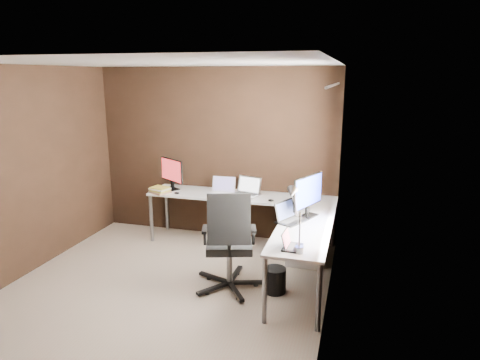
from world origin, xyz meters
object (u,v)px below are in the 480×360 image
object	(u,v)px
drawer_pedestal	(305,239)
wastebasket	(275,280)
laptop_white	(223,190)
book_stack	(160,190)
laptop_silver	(247,191)
laptop_black_big	(289,217)
desk_lamp	(294,210)
monitor_left	(172,172)
monitor_right	(308,193)
laptop_black_small	(290,244)
office_chair	(229,260)

from	to	relation	value
drawer_pedestal	wastebasket	world-z (taller)	drawer_pedestal
drawer_pedestal	wastebasket	size ratio (longest dim) A/B	2.11
laptop_white	book_stack	xyz separation A→B (m)	(-0.88, -0.23, -0.01)
laptop_silver	laptop_black_big	bearing A→B (deg)	-34.46
drawer_pedestal	book_stack	bearing A→B (deg)	175.94
laptop_silver	book_stack	size ratio (longest dim) A/B	1.29
book_stack	desk_lamp	size ratio (longest dim) A/B	0.54
monitor_left	book_stack	size ratio (longest dim) A/B	1.36
laptop_silver	desk_lamp	xyz separation A→B (m)	(0.93, -1.78, 0.34)
laptop_white	wastebasket	world-z (taller)	laptop_white
drawer_pedestal	desk_lamp	world-z (taller)	desk_lamp
monitor_left	book_stack	distance (m)	0.33
monitor_right	laptop_white	bearing A→B (deg)	84.40
book_stack	laptop_black_big	bearing A→B (deg)	-19.89
laptop_black_small	office_chair	size ratio (longest dim) A/B	0.22
laptop_silver	book_stack	xyz separation A→B (m)	(-1.23, -0.25, -0.01)
book_stack	monitor_left	bearing A→B (deg)	70.44
book_stack	desk_lamp	distance (m)	2.67
monitor_left	laptop_white	bearing A→B (deg)	32.46
laptop_black_big	laptop_white	bearing A→B (deg)	75.64
laptop_silver	laptop_black_big	world-z (taller)	laptop_silver
desk_lamp	wastebasket	world-z (taller)	desk_lamp
drawer_pedestal	laptop_white	bearing A→B (deg)	162.82
monitor_right	laptop_black_small	size ratio (longest dim) A/B	2.23
laptop_black_small	office_chair	bearing A→B (deg)	66.57
monitor_left	laptop_white	distance (m)	0.82
monitor_left	laptop_white	size ratio (longest dim) A/B	1.33
laptop_silver	desk_lamp	size ratio (longest dim) A/B	0.69
book_stack	laptop_silver	bearing A→B (deg)	11.45
laptop_black_big	desk_lamp	xyz separation A→B (m)	(0.17, -0.81, 0.35)
laptop_white	drawer_pedestal	bearing A→B (deg)	-18.79
laptop_silver	desk_lamp	world-z (taller)	desk_lamp
laptop_white	wastebasket	distance (m)	1.78
wastebasket	book_stack	bearing A→B (deg)	150.68
laptop_white	laptop_black_small	world-z (taller)	laptop_white
monitor_right	office_chair	size ratio (longest dim) A/B	0.49
laptop_white	laptop_silver	bearing A→B (deg)	1.09
wastebasket	laptop_white	bearing A→B (deg)	128.29
laptop_black_big	laptop_black_small	size ratio (longest dim) A/B	1.64
monitor_right	monitor_left	bearing A→B (deg)	94.15
drawer_pedestal	laptop_silver	distance (m)	1.08
laptop_silver	monitor_right	bearing A→B (deg)	-20.21
drawer_pedestal	wastebasket	xyz separation A→B (m)	(-0.21, -0.92, -0.16)
monitor_left	laptop_black_small	size ratio (longest dim) A/B	1.78
drawer_pedestal	laptop_black_small	world-z (taller)	laptop_black_small
monitor_left	laptop_silver	xyz separation A→B (m)	(1.14, 0.01, -0.20)
drawer_pedestal	monitor_right	distance (m)	0.79
laptop_silver	laptop_black_small	distance (m)	1.96
monitor_left	wastebasket	world-z (taller)	monitor_left
desk_lamp	wastebasket	xyz separation A→B (m)	(-0.26, 0.46, -0.98)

